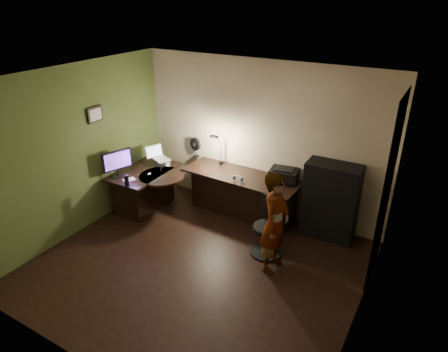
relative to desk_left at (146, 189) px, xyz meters
The scene contains 27 objects.
floor 2.06m from the desk_left, 29.26° to the right, with size 4.50×4.00×0.01m, color black.
ceiling 3.09m from the desk_left, 29.26° to the right, with size 4.50×4.00×0.01m, color silver.
wall_back 2.26m from the desk_left, 29.78° to the left, with size 4.50×0.01×2.70m, color #BBAB8A.
wall_front 3.62m from the desk_left, 59.43° to the right, with size 4.50×0.01×2.70m, color #BBAB8A.
wall_left 1.48m from the desk_left, 116.04° to the right, with size 0.01×4.00×2.70m, color #BBAB8A.
wall_right 4.26m from the desk_left, 13.84° to the right, with size 0.01×4.00×2.70m, color #BBAB8A.
green_wall_overlay 1.47m from the desk_left, 115.34° to the right, with size 0.00×4.00×2.70m, color #495D28.
arched_doorway 4.12m from the desk_left, ahead, with size 0.01×0.90×2.60m, color black.
french_door 4.35m from the desk_left, 21.05° to the right, with size 0.02×0.92×2.10m, color white.
framed_picture 1.64m from the desk_left, 129.68° to the right, with size 0.04×0.30×0.25m, color black.
desk_left is the anchor object (origin of this frame).
desk_right 1.75m from the desk_left, 21.44° to the left, with size 2.08×0.73×0.78m, color black.
cabinet 3.27m from the desk_left, 14.01° to the left, with size 0.84×0.42×1.26m, color black.
laptop_stand 0.57m from the desk_left, 76.36° to the left, with size 0.25×0.20×0.10m, color silver.
laptop 0.71m from the desk_left, 76.36° to the left, with size 0.35×0.33×0.24m, color silver.
monitor 0.72m from the desk_left, 120.13° to the right, with size 0.11×0.53×0.35m, color black.
mouse 0.43m from the desk_left, 21.53° to the right, with size 0.05×0.08×0.03m, color silver.
phone 0.63m from the desk_left, 21.24° to the right, with size 0.06×0.12×0.01m, color black.
pen 0.48m from the desk_left, 39.71° to the left, with size 0.01×0.16×0.01m, color black.
speaker 0.76m from the desk_left, 76.22° to the right, with size 0.07×0.07×0.19m, color black.
notepad 0.56m from the desk_left, 86.26° to the right, with size 0.14×0.20×0.01m, color silver.
desk_fan 1.21m from the desk_left, 60.90° to the left, with size 0.24×0.13×0.38m, color black.
headphones 1.80m from the desk_left, 13.27° to the left, with size 0.18×0.08×0.09m, color navy.
printer 2.53m from the desk_left, 19.19° to the left, with size 0.46×0.36×0.20m, color black.
desk_lamp 1.57m from the desk_left, 37.35° to the left, with size 0.16×0.30×0.65m, color black.
office_chair 2.51m from the desk_left, ahead, with size 0.50×0.50×0.90m, color black.
person 2.80m from the desk_left, ahead, with size 0.54×0.36×1.51m, color #D8A88C.
Camera 1 is at (2.74, -3.88, 3.70)m, focal length 32.00 mm.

